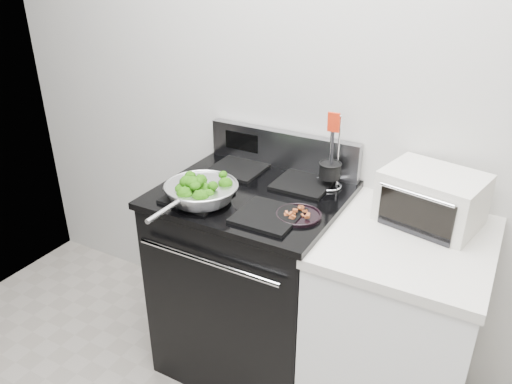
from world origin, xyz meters
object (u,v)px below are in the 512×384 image
Objects in this scene: skillet at (201,191)px; toaster_oven at (432,198)px; gas_range at (252,278)px; utensil_holder at (330,174)px; bacon_plate at (299,213)px.

toaster_oven is at bearing 22.76° from skillet.
gas_range is 2.30× the size of skillet.
utensil_holder is 0.44m from toaster_oven.
utensil_holder is at bearing 89.04° from bacon_plate.
gas_range is 2.72× the size of toaster_oven.
skillet is at bearing -145.43° from toaster_oven.
skillet is at bearing -139.62° from utensil_holder.
bacon_plate is at bearing -136.93° from toaster_oven.
bacon_plate is at bearing -22.09° from gas_range.
skillet is at bearing -168.54° from bacon_plate.
gas_range reaches higher than skillet.
utensil_holder reaches higher than skillet.
toaster_oven is at bearing 12.07° from gas_range.
toaster_oven reaches higher than skillet.
utensil_holder reaches higher than toaster_oven.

